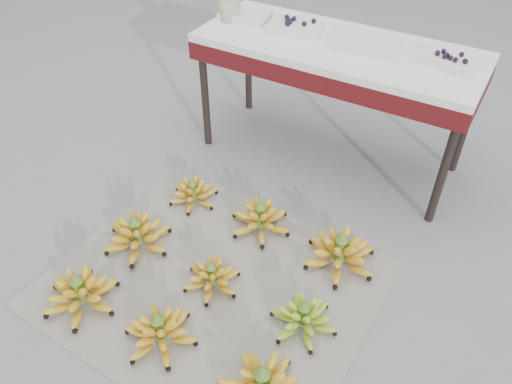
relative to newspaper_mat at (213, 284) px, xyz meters
The scene contains 16 objects.
ground 0.03m from the newspaper_mat, ahead, with size 60.00×60.00×0.00m, color gray.
newspaper_mat is the anchor object (origin of this frame).
bunch_front_left 0.51m from the newspaper_mat, 138.66° to the right, with size 0.38×0.38×0.18m.
bunch_front_center 0.32m from the newspaper_mat, 92.20° to the right, with size 0.28×0.28×0.16m.
bunch_mid_left 0.40m from the newspaper_mat, behind, with size 0.34×0.34×0.18m.
bunch_mid_center 0.05m from the newspaper_mat, 58.37° to the right, with size 0.27×0.27×0.14m.
bunch_mid_right 0.41m from the newspaper_mat, ahead, with size 0.27×0.27×0.15m.
bunch_back_left 0.52m from the newspaper_mat, 133.85° to the left, with size 0.29×0.29×0.14m.
bunch_back_center 0.38m from the newspaper_mat, 88.43° to the left, with size 0.29×0.29×0.17m.
bunch_back_right 0.54m from the newspaper_mat, 41.83° to the left, with size 0.40×0.40×0.19m.
vendor_table 1.18m from the newspaper_mat, 87.96° to the left, with size 1.32×0.53×0.64m.
tray_far_left 1.35m from the newspaper_mat, 114.20° to the left, with size 0.25×0.20×0.04m.
tray_left 1.27m from the newspaper_mat, 100.34° to the left, with size 0.28×0.22×0.06m.
tray_right 1.25m from the newspaper_mat, 80.36° to the left, with size 0.27×0.21×0.04m.
tray_far_right 1.37m from the newspaper_mat, 63.87° to the left, with size 0.26×0.21×0.06m.
glass_jar 1.36m from the newspaper_mat, 117.91° to the left, with size 0.11×0.11×0.13m, color #DFECBC.
Camera 1 is at (0.77, -1.03, 1.60)m, focal length 35.00 mm.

